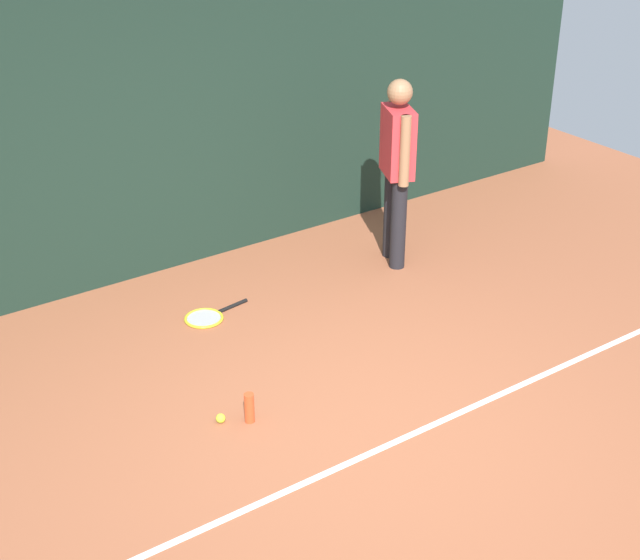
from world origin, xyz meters
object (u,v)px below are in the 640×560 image
object	(u,v)px
tennis_racket	(207,317)
tennis_ball_near_player	(221,418)
tennis_player	(397,162)
water_bottle	(249,408)

from	to	relation	value
tennis_racket	tennis_ball_near_player	size ratio (longest dim) A/B	9.57
tennis_player	water_bottle	bearing A→B (deg)	-36.28
tennis_player	water_bottle	world-z (taller)	tennis_player
tennis_ball_near_player	water_bottle	distance (m)	0.21
tennis_ball_near_player	tennis_racket	bearing A→B (deg)	65.11
tennis_ball_near_player	water_bottle	world-z (taller)	water_bottle
water_bottle	tennis_player	bearing A→B (deg)	30.18
tennis_player	water_bottle	size ratio (longest dim) A/B	7.66
tennis_racket	water_bottle	xyz separation A→B (m)	(-0.44, -1.42, 0.10)
tennis_player	tennis_racket	bearing A→B (deg)	-67.66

